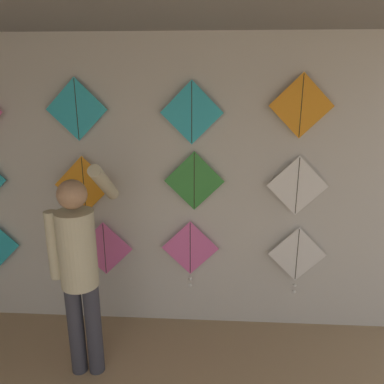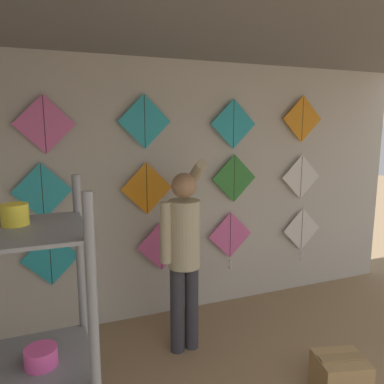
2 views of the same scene
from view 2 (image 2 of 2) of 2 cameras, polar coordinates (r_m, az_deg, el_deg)
name	(u,v)px [view 2 (image 2 of 2)]	position (r m, az deg, el deg)	size (l,w,h in m)	color
back_panel	(191,190)	(4.21, -0.12, 0.31)	(5.56, 0.06, 2.80)	beige
ceiling_slab	(315,2)	(2.53, 18.18, 25.79)	(5.56, 4.67, 0.04)	gray
shopkeeper	(184,246)	(3.47, -1.28, -8.26)	(0.46, 0.64, 1.82)	#383842
cardboard_box	(340,377)	(3.48, 21.63, -24.69)	(0.44, 0.40, 0.34)	tan
kite_0	(51,258)	(3.99, -20.75, -9.44)	(0.55, 0.01, 0.55)	#28B2C6
kite_1	(162,246)	(4.15, -4.67, -8.17)	(0.55, 0.01, 0.55)	pink
kite_2	(230,237)	(4.45, 5.85, -6.87)	(0.55, 0.04, 0.69)	pink
kite_3	(302,231)	(5.00, 16.37, -5.77)	(0.55, 0.04, 0.69)	white
kite_4	(42,191)	(3.83, -21.86, 0.09)	(0.55, 0.01, 0.55)	#28B2C6
kite_5	(147,188)	(3.96, -6.91, 0.53)	(0.55, 0.01, 0.55)	orange
kite_6	(234,178)	(4.32, 6.45, 2.08)	(0.55, 0.01, 0.55)	#338C38
kite_7	(301,177)	(4.83, 16.29, 2.22)	(0.55, 0.01, 0.55)	white
kite_8	(44,124)	(3.78, -21.58, 9.58)	(0.55, 0.01, 0.55)	pink
kite_9	(145,122)	(3.90, -7.23, 10.61)	(0.55, 0.01, 0.55)	#28B2C6
kite_10	(234,124)	(4.27, 6.34, 10.26)	(0.55, 0.01, 0.55)	#28B2C6
kite_11	(302,119)	(4.78, 16.48, 10.63)	(0.55, 0.01, 0.55)	orange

